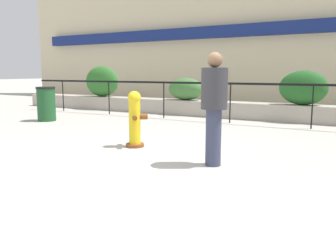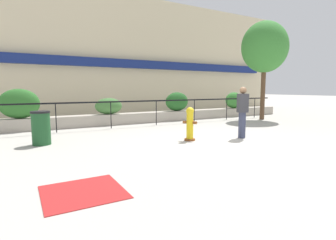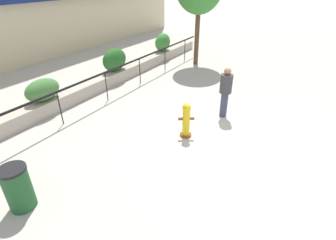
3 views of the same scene
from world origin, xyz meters
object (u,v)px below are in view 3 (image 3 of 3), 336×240
object	(u,v)px
pedestrian	(226,89)
fire_hydrant	(186,120)
hedge_bush_2	(115,60)
trash_bin	(18,188)
hedge_bush_1	(42,90)
hedge_bush_3	(163,42)

from	to	relation	value
pedestrian	fire_hydrant	bearing A→B (deg)	163.72
hedge_bush_2	trash_bin	size ratio (longest dim) A/B	1.31
hedge_bush_1	hedge_bush_3	bearing A→B (deg)	0.00
hedge_bush_1	pedestrian	xyz separation A→B (m)	(2.95, -5.41, 0.11)
hedge_bush_1	trash_bin	xyz separation A→B (m)	(-3.05, -3.23, -0.36)
hedge_bush_1	pedestrian	bearing A→B (deg)	-61.39
fire_hydrant	trash_bin	distance (m)	4.54
hedge_bush_2	fire_hydrant	bearing A→B (deg)	-117.29
fire_hydrant	hedge_bush_3	bearing A→B (deg)	36.66
hedge_bush_2	hedge_bush_3	size ratio (longest dim) A/B	1.10
hedge_bush_2	hedge_bush_1	bearing A→B (deg)	180.00
hedge_bush_3	trash_bin	size ratio (longest dim) A/B	1.19
hedge_bush_2	pedestrian	distance (m)	5.46
hedge_bush_1	hedge_bush_2	world-z (taller)	hedge_bush_2
hedge_bush_1	trash_bin	world-z (taller)	hedge_bush_1
hedge_bush_1	trash_bin	size ratio (longest dim) A/B	1.24
hedge_bush_2	fire_hydrant	xyz separation A→B (m)	(-2.52, -4.89, -0.44)
fire_hydrant	hedge_bush_2	bearing A→B (deg)	62.71
hedge_bush_3	pedestrian	distance (m)	7.23
pedestrian	trash_bin	size ratio (longest dim) A/B	1.71
pedestrian	trash_bin	bearing A→B (deg)	160.08
hedge_bush_2	trash_bin	distance (m)	7.50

